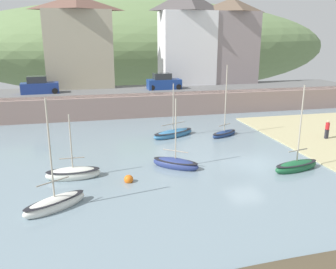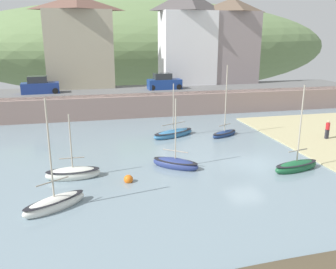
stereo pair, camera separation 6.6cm
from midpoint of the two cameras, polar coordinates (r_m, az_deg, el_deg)
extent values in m
cube|color=gray|center=(25.72, 12.41, -4.57)|extent=(48.00, 40.00, 0.06)
cube|color=gray|center=(40.83, 2.21, 5.02)|extent=(48.00, 2.40, 2.40)
cube|color=#606060|center=(44.17, 0.93, 7.34)|extent=(48.00, 9.00, 0.10)
ellipsoid|color=#65814F|center=(78.03, -3.69, 13.95)|extent=(80.00, 44.00, 18.61)
cube|color=tan|center=(46.89, -14.15, 13.17)|extent=(8.07, 5.11, 9.37)
pyramid|color=brown|center=(47.03, -14.62, 19.93)|extent=(8.37, 5.41, 1.73)
cube|color=white|center=(48.84, 2.98, 13.73)|extent=(6.96, 4.88, 9.45)
pyramid|color=#4F4A4A|center=(49.02, 3.08, 20.79)|extent=(7.26, 5.18, 2.60)
cube|color=gray|center=(50.98, 10.03, 13.59)|extent=(6.65, 4.58, 9.44)
pyramid|color=brown|center=(51.12, 10.34, 19.90)|extent=(6.95, 4.88, 1.80)
ellipsoid|color=navy|center=(32.19, 9.00, 0.07)|extent=(3.08, 2.25, 0.62)
ellipsoid|color=black|center=(32.15, 9.01, 0.36)|extent=(3.01, 2.21, 0.12)
cylinder|color=#B2A893|center=(31.50, 9.25, 5.72)|extent=(0.09, 0.09, 5.81)
cylinder|color=gray|center=(31.98, 9.07, 1.56)|extent=(1.38, 0.80, 0.07)
ellipsoid|color=white|center=(19.58, -17.85, -10.70)|extent=(3.46, 2.72, 0.90)
ellipsoid|color=black|center=(19.47, -17.91, -10.04)|extent=(3.39, 2.66, 0.12)
cylinder|color=#B2A893|center=(18.48, -18.61, -2.26)|extent=(0.09, 0.09, 5.13)
cylinder|color=gray|center=(19.06, -18.16, -7.23)|extent=(1.55, 1.03, 0.07)
ellipsoid|color=#1C5B34|center=(25.24, 19.92, -4.91)|extent=(3.68, 1.78, 0.86)
ellipsoid|color=black|center=(25.16, 19.97, -4.41)|extent=(3.61, 1.74, 0.12)
cylinder|color=#B2A893|center=(24.41, 20.55, 1.59)|extent=(0.09, 0.09, 5.04)
cylinder|color=gray|center=(24.88, 20.16, -2.41)|extent=(1.61, 0.43, 0.07)
ellipsoid|color=silver|center=(23.27, -15.12, -6.19)|extent=(3.40, 1.30, 0.92)
ellipsoid|color=black|center=(23.18, -15.17, -5.61)|extent=(3.33, 1.27, 0.12)
cylinder|color=#B2A893|center=(22.58, -15.51, -1.07)|extent=(0.09, 0.09, 3.41)
cylinder|color=gray|center=(22.90, -15.31, -3.69)|extent=(1.53, 0.08, 0.07)
ellipsoid|color=teal|center=(31.66, 0.78, 0.09)|extent=(4.39, 2.92, 0.80)
ellipsoid|color=black|center=(31.60, 0.78, 0.48)|extent=(4.30, 2.86, 0.12)
cylinder|color=#B2A893|center=(31.09, 0.80, 4.45)|extent=(0.09, 0.09, 4.10)
cylinder|color=gray|center=(31.42, 0.79, 1.75)|extent=(2.37, 1.13, 0.07)
ellipsoid|color=navy|center=(24.22, 1.13, -4.81)|extent=(3.33, 2.98, 0.85)
ellipsoid|color=black|center=(24.14, 1.14, -4.29)|extent=(3.27, 2.92, 0.12)
cylinder|color=#B2A893|center=(23.47, 1.16, 0.87)|extent=(0.09, 0.09, 4.10)
cylinder|color=gray|center=(23.91, 1.14, -2.67)|extent=(1.49, 1.20, 0.07)
cube|color=navy|center=(43.02, -20.00, 7.07)|extent=(4.21, 1.99, 1.20)
cube|color=#282D33|center=(42.93, -20.45, 8.29)|extent=(2.20, 1.65, 0.80)
cylinder|color=black|center=(43.69, -17.70, 7.01)|extent=(0.64, 0.22, 0.64)
cylinder|color=black|center=(42.11, -17.84, 6.70)|extent=(0.64, 0.22, 0.64)
cylinder|color=black|center=(44.06, -22.00, 6.68)|extent=(0.64, 0.22, 0.64)
cylinder|color=black|center=(42.49, -22.29, 6.37)|extent=(0.64, 0.22, 0.64)
cube|color=navy|center=(43.79, -0.68, 8.13)|extent=(4.16, 1.84, 1.20)
cube|color=#282D33|center=(43.62, -1.00, 9.35)|extent=(2.15, 1.57, 0.80)
cylinder|color=black|center=(44.98, 1.17, 7.96)|extent=(0.64, 0.22, 0.64)
cylinder|color=black|center=(43.45, 1.70, 7.69)|extent=(0.64, 0.22, 0.64)
cylinder|color=black|center=(44.28, -3.01, 7.82)|extent=(0.64, 0.22, 0.64)
cylinder|color=black|center=(42.72, -2.61, 7.55)|extent=(0.64, 0.22, 0.64)
cube|color=#282833|center=(33.52, 24.17, 0.09)|extent=(0.28, 0.20, 0.82)
cylinder|color=red|center=(33.36, 24.31, 1.25)|extent=(0.34, 0.34, 0.58)
sphere|color=#D1A889|center=(33.27, 24.38, 1.92)|extent=(0.22, 0.22, 0.22)
sphere|color=orange|center=(22.03, -6.45, -7.21)|extent=(0.57, 0.57, 0.57)
camera|label=1|loc=(0.03, -90.53, -0.15)|focal=37.77mm
camera|label=2|loc=(0.03, 89.47, 0.15)|focal=37.77mm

